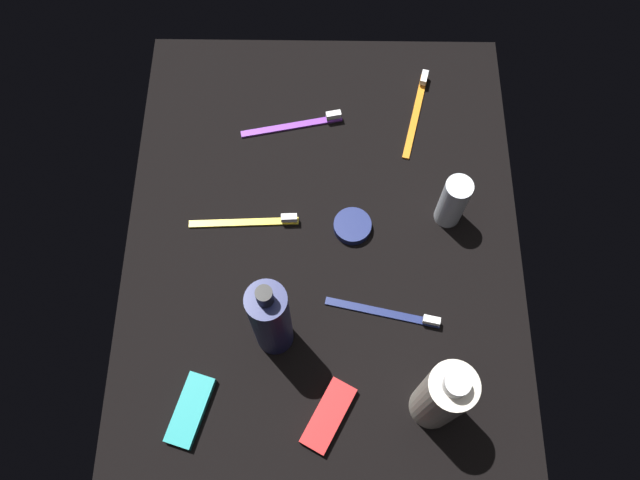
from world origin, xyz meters
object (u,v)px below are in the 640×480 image
Objects in this scene: snack_bar_teal at (187,410)px; lotion_bottle at (268,319)px; toothbrush_navy at (387,313)px; cream_tin_left at (350,226)px; snack_bar_red at (325,416)px; toothbrush_purple at (295,124)px; bodywash_bottle at (438,397)px; toothbrush_yellow at (248,221)px; toothbrush_orange at (414,109)px; deodorant_stick at (450,202)px.

lotion_bottle is at bearing 150.00° from snack_bar_teal.
cream_tin_left is (-14.58, -5.64, 0.19)cm from toothbrush_navy.
lotion_bottle is at bearing -117.11° from snack_bar_red.
bodywash_bottle is at bearing 23.23° from toothbrush_purple.
toothbrush_yellow reaches higher than snack_bar_teal.
deodorant_stick is at bearing 11.07° from toothbrush_orange.
bodywash_bottle reaches higher than snack_bar_teal.
snack_bar_red is at bearing -7.02° from cream_tin_left.
bodywash_bottle reaches higher than cream_tin_left.
toothbrush_purple reaches higher than cream_tin_left.
lotion_bottle reaches higher than snack_bar_red.
snack_bar_red is (30.79, 13.00, 0.14)cm from toothbrush_yellow.
deodorant_stick is at bearing 149.34° from toothbrush_navy.
snack_bar_red is at bearing 34.89° from lotion_bottle.
deodorant_stick is (-30.81, 4.42, -3.84)cm from bodywash_bottle.
deodorant_stick is 1.03× the size of snack_bar_red.
bodywash_bottle reaches higher than toothbrush_purple.
bodywash_bottle is 36.02cm from snack_bar_teal.
toothbrush_navy is 2.90× the size of cream_tin_left.
snack_bar_teal is 37.87cm from cream_tin_left.
deodorant_stick is 21.54cm from toothbrush_orange.
snack_bar_red is at bearing -83.90° from bodywash_bottle.
snack_bar_teal and cream_tin_left have the same top height.
toothbrush_navy and toothbrush_purple have the same top height.
cream_tin_left is at bearing -159.02° from snack_bar_red.
toothbrush_navy is (-3.72, 17.54, -9.09)cm from lotion_bottle.
snack_bar_teal is at bearing -88.30° from bodywash_bottle.
bodywash_bottle is at bearing 66.31° from lotion_bottle.
cream_tin_left is (-29.50, 23.74, 0.05)cm from snack_bar_teal.
toothbrush_orange is at bearing 98.95° from toothbrush_purple.
deodorant_stick is at bearing 177.13° from snack_bar_red.
snack_bar_red is (0.56, 20.04, 0.00)cm from snack_bar_teal.
deodorant_stick is 0.60× the size of toothbrush_yellow.
toothbrush_navy is 37.38cm from toothbrush_purple.
toothbrush_yellow is at bearing -21.11° from toothbrush_purple.
cream_tin_left is at bearing -81.50° from deodorant_stick.
deodorant_stick reaches higher than toothbrush_orange.
snack_bar_teal is 1.00× the size of snack_bar_red.
lotion_bottle is 2.09× the size of snack_bar_red.
toothbrush_orange is (-3.31, 21.04, 0.00)cm from toothbrush_purple.
toothbrush_yellow is at bearing -136.25° from bodywash_bottle.
toothbrush_orange is (-22.22, 28.33, 0.00)cm from toothbrush_yellow.
toothbrush_purple is at bearing 176.23° from lotion_bottle.
toothbrush_orange is 63.27cm from snack_bar_teal.
toothbrush_navy is at bearing 23.72° from toothbrush_purple.
toothbrush_orange is 1.71× the size of snack_bar_teal.
toothbrush_purple is 2.90× the size of cream_tin_left.
toothbrush_purple is 21.29cm from toothbrush_orange.
lotion_bottle is 1.08× the size of bodywash_bottle.
bodywash_bottle is 1.11× the size of toothbrush_yellow.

